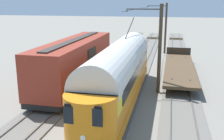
# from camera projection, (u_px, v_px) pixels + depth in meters

# --- Properties ---
(ground_plane) EXTENTS (220.00, 220.00, 0.00)m
(ground_plane) POSITION_uv_depth(u_px,v_px,m) (129.00, 84.00, 23.60)
(ground_plane) COLOR gray
(track_streetcar_siding) EXTENTS (2.80, 80.00, 0.18)m
(track_streetcar_siding) POSITION_uv_depth(u_px,v_px,m) (180.00, 86.00, 22.96)
(track_streetcar_siding) COLOR #666059
(track_streetcar_siding) RESTS_ON ground
(track_adjacent_siding) EXTENTS (2.80, 80.00, 0.18)m
(track_adjacent_siding) POSITION_uv_depth(u_px,v_px,m) (129.00, 82.00, 23.89)
(track_adjacent_siding) COLOR #666059
(track_adjacent_siding) RESTS_ON ground
(track_third_siding) EXTENTS (2.80, 80.00, 0.18)m
(track_third_siding) POSITION_uv_depth(u_px,v_px,m) (83.00, 79.00, 24.81)
(track_third_siding) COLOR #666059
(track_third_siding) RESTS_ON ground
(vintage_streetcar) EXTENTS (2.65, 16.68, 5.53)m
(vintage_streetcar) POSITION_uv_depth(u_px,v_px,m) (120.00, 71.00, 19.00)
(vintage_streetcar) COLOR orange
(vintage_streetcar) RESTS_ON ground
(boxcar_adjacent) EXTENTS (2.96, 13.20, 3.85)m
(boxcar_adjacent) POSITION_uv_depth(u_px,v_px,m) (76.00, 61.00, 22.69)
(boxcar_adjacent) COLOR maroon
(boxcar_adjacent) RESTS_ON ground
(flatcar_far_siding) EXTENTS (2.80, 13.24, 1.60)m
(flatcar_far_siding) POSITION_uv_depth(u_px,v_px,m) (179.00, 67.00, 26.03)
(flatcar_far_siding) COLOR brown
(flatcar_far_siding) RESTS_ON ground
(catenary_pole_foreground) EXTENTS (2.85, 0.28, 6.94)m
(catenary_pole_foreground) POSITION_uv_depth(u_px,v_px,m) (165.00, 27.00, 36.99)
(catenary_pole_foreground) COLOR #423323
(catenary_pole_foreground) RESTS_ON ground
(catenary_pole_mid_near) EXTENTS (2.85, 0.28, 6.94)m
(catenary_pole_mid_near) POSITION_uv_depth(u_px,v_px,m) (159.00, 48.00, 20.57)
(catenary_pole_mid_near) COLOR #423323
(catenary_pole_mid_near) RESTS_ON ground
(overhead_wire_run) EXTENTS (2.65, 21.36, 0.18)m
(overhead_wire_run) POSITION_uv_depth(u_px,v_px,m) (141.00, 8.00, 29.21)
(overhead_wire_run) COLOR black
(overhead_wire_run) RESTS_ON ground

